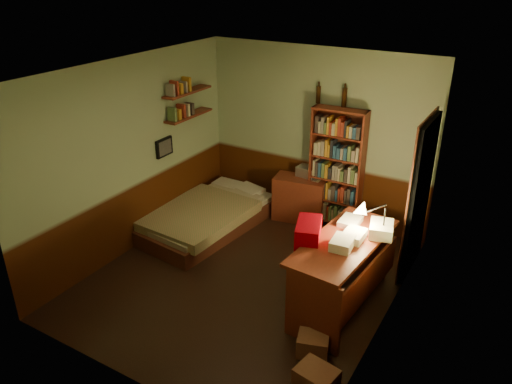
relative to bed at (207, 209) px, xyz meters
The scene contains 24 objects.
floor 1.49m from the bed, 35.01° to the right, with size 3.50×4.00×0.02m, color black.
ceiling 2.72m from the bed, 35.01° to the right, with size 3.50×4.00×0.02m, color silver.
wall_back 1.94m from the bed, 44.67° to the left, with size 3.50×0.02×2.60m, color #96AE86.
wall_left 1.41m from the bed, 124.37° to the right, with size 0.02×4.00×2.60m, color #96AE86.
wall_right 3.22m from the bed, 15.78° to the right, with size 0.02×4.00×2.60m, color #96AE86.
wall_front 3.24m from the bed, 67.29° to the right, with size 3.50×0.02×2.60m, color #96AE86.
doorway 3.03m from the bed, ahead, with size 0.06×0.90×2.00m, color black.
door_trim 2.99m from the bed, ahead, with size 0.02×0.98×2.08m, color #4A2114.
bed is the anchor object (origin of this frame).
dresser 1.42m from the bed, 40.98° to the left, with size 0.78×0.39×0.69m, color maroon.
mini_stereo 1.60m from the bed, 43.42° to the left, with size 0.28×0.22×0.15m, color #B2B2B7.
bookshelf 1.98m from the bed, 32.54° to the left, with size 0.78×0.24×1.81m, color maroon.
bottle_left 2.31m from the bed, 43.01° to the left, with size 0.07×0.07×0.25m, color black.
bottle_right 2.55m from the bed, 35.19° to the left, with size 0.07×0.07×0.27m, color black.
desk 2.52m from the bed, 16.86° to the right, with size 0.66×1.60×0.86m, color maroon.
paper_stack 2.81m from the bed, ahead, with size 0.25×0.34×0.14m, color silver.
desk_lamp 2.89m from the bed, ahead, with size 0.17×0.17×0.56m, color black.
office_chair 2.36m from the bed, 19.52° to the right, with size 0.50×0.44×1.01m, color #294D36.
red_jacket 2.41m from the bed, 27.14° to the right, with size 0.26×0.48×0.57m, color #AC000D.
wall_shelf_lower 1.39m from the bed, 149.36° to the left, with size 0.20×0.90×0.03m, color maroon.
wall_shelf_upper 1.72m from the bed, 149.36° to the left, with size 0.20×0.90×0.03m, color maroon.
framed_picture 1.10m from the bed, 156.22° to the right, with size 0.04×0.32×0.26m, color black.
cardboard_box_a 3.43m from the bed, 37.41° to the right, with size 0.36×0.29×0.27m, color brown.
cardboard_box_b 2.97m from the bed, 33.30° to the right, with size 0.31×0.26×0.22m, color brown.
Camera 1 is at (2.79, -4.48, 3.67)m, focal length 35.00 mm.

